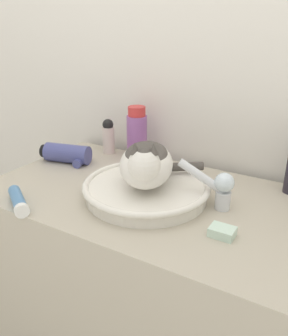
{
  "coord_description": "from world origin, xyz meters",
  "views": [
    {
      "loc": [
        0.47,
        -0.56,
        1.31
      ],
      "look_at": [
        -0.02,
        0.26,
        0.91
      ],
      "focal_mm": 38.0,
      "sensor_mm": 36.0,
      "label": 1
    }
  ],
  "objects": [
    {
      "name": "cat",
      "position": [
        -0.02,
        0.27,
        0.93
      ],
      "size": [
        0.25,
        0.33,
        0.16
      ],
      "rotation": [
        0.0,
        0.0,
        5.18
      ],
      "color": "silver",
      "rests_on": "sink_basin"
    },
    {
      "name": "vanity_counter",
      "position": [
        0.0,
        0.3,
        0.41
      ],
      "size": [
        1.09,
        0.59,
        0.81
      ],
      "color": "#B2A893",
      "rests_on": "ground_plane"
    },
    {
      "name": "deodorant_stick",
      "position": [
        -0.35,
        0.54,
        0.88
      ],
      "size": [
        0.05,
        0.05,
        0.14
      ],
      "color": "silver",
      "rests_on": "vanity_counter"
    },
    {
      "name": "sink_basin",
      "position": [
        -0.02,
        0.27,
        0.84
      ],
      "size": [
        0.39,
        0.39,
        0.05
      ],
      "color": "white",
      "rests_on": "vanity_counter"
    },
    {
      "name": "faucet",
      "position": [
        0.18,
        0.32,
        0.88
      ],
      "size": [
        0.16,
        0.07,
        0.14
      ],
      "rotation": [
        0.0,
        0.0,
        -2.92
      ],
      "color": "silver",
      "rests_on": "vanity_counter"
    },
    {
      "name": "wall_back",
      "position": [
        0.0,
        0.65,
        1.2
      ],
      "size": [
        8.0,
        0.05,
        2.4
      ],
      "color": "silver",
      "rests_on": "ground_plane"
    },
    {
      "name": "mouthwash_bottle",
      "position": [
        -0.22,
        0.54,
        0.91
      ],
      "size": [
        0.08,
        0.08,
        0.21
      ],
      "color": "#93569E",
      "rests_on": "vanity_counter"
    },
    {
      "name": "soap_bar",
      "position": [
        0.25,
        0.19,
        0.83
      ],
      "size": [
        0.06,
        0.05,
        0.02
      ],
      "color": "silver",
      "rests_on": "vanity_counter"
    },
    {
      "name": "hair_dryer",
      "position": [
        -0.43,
        0.37,
        0.85
      ],
      "size": [
        0.2,
        0.12,
        0.07
      ],
      "rotation": [
        0.0,
        0.0,
        3.39
      ],
      "color": "#474C8C",
      "rests_on": "vanity_counter"
    },
    {
      "name": "cream_tube",
      "position": [
        -0.31,
        0.03,
        0.83
      ],
      "size": [
        0.15,
        0.11,
        0.04
      ],
      "rotation": [
        0.0,
        0.0,
        -0.56
      ],
      "color": "#4C7FB2",
      "rests_on": "vanity_counter"
    }
  ]
}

